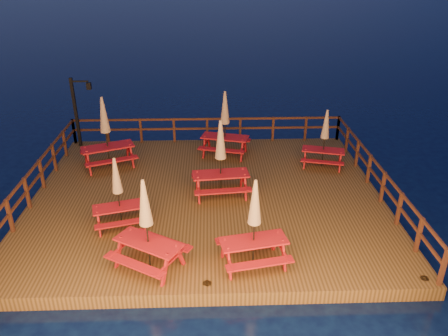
# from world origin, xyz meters

# --- Properties ---
(ground) EXTENTS (500.00, 500.00, 0.00)m
(ground) POSITION_xyz_m (0.00, 0.00, 0.00)
(ground) COLOR black
(ground) RESTS_ON ground
(deck) EXTENTS (12.00, 10.00, 0.40)m
(deck) POSITION_xyz_m (0.00, 0.00, 0.20)
(deck) COLOR #422F15
(deck) RESTS_ON ground
(deck_piles) EXTENTS (11.44, 9.44, 1.40)m
(deck_piles) POSITION_xyz_m (0.00, 0.00, -0.30)
(deck_piles) COLOR #3B2012
(deck_piles) RESTS_ON ground
(railing) EXTENTS (11.80, 9.75, 1.10)m
(railing) POSITION_xyz_m (0.00, 1.78, 1.16)
(railing) COLOR #3B2012
(railing) RESTS_ON deck
(lamp_post) EXTENTS (0.85, 0.18, 3.00)m
(lamp_post) POSITION_xyz_m (-5.39, 4.55, 2.20)
(lamp_post) COLOR black
(lamp_post) RESTS_ON deck
(picnic_table_0) EXTENTS (1.88, 1.69, 2.28)m
(picnic_table_0) POSITION_xyz_m (-2.64, -1.85, 1.58)
(picnic_table_0) COLOR #9A140E
(picnic_table_0) RESTS_ON deck
(picnic_table_1) EXTENTS (2.32, 2.21, 2.59)m
(picnic_table_1) POSITION_xyz_m (-1.53, -3.85, 1.75)
(picnic_table_1) COLOR #9A140E
(picnic_table_1) RESTS_ON deck
(picnic_table_2) EXTENTS (2.06, 1.76, 2.73)m
(picnic_table_2) POSITION_xyz_m (0.47, -0.03, 1.82)
(picnic_table_2) COLOR #9A140E
(picnic_table_2) RESTS_ON deck
(picnic_table_3) EXTENTS (2.44, 2.25, 2.81)m
(picnic_table_3) POSITION_xyz_m (-3.86, 2.41, 1.86)
(picnic_table_3) COLOR #9A140E
(picnic_table_3) RESTS_ON deck
(picnic_table_4) EXTENTS (2.25, 2.01, 2.72)m
(picnic_table_4) POSITION_xyz_m (0.73, 3.35, 1.81)
(picnic_table_4) COLOR #9A140E
(picnic_table_4) RESTS_ON deck
(picnic_table_5) EXTENTS (2.03, 1.78, 2.54)m
(picnic_table_5) POSITION_xyz_m (1.23, -3.85, 1.72)
(picnic_table_5) COLOR #9A140E
(picnic_table_5) RESTS_ON deck
(picnic_table_6) EXTENTS (1.90, 1.70, 2.31)m
(picnic_table_6) POSITION_xyz_m (4.53, 2.16, 1.60)
(picnic_table_6) COLOR #9A140E
(picnic_table_6) RESTS_ON deck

